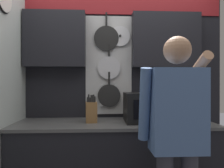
# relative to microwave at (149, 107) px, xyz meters

# --- Properties ---
(base_cabinet_counter) EXTENTS (2.01, 0.67, 0.89)m
(base_cabinet_counter) POSITION_rel_microwave_xyz_m (-0.36, -0.01, -0.60)
(base_cabinet_counter) COLOR black
(base_cabinet_counter) RESTS_ON ground_plane
(back_wall_unit) EXTENTS (2.58, 0.20, 2.42)m
(back_wall_unit) POSITION_rel_microwave_xyz_m (-0.36, 0.30, 0.41)
(back_wall_unit) COLOR black
(back_wall_unit) RESTS_ON ground_plane
(microwave) EXTENTS (0.50, 0.40, 0.30)m
(microwave) POSITION_rel_microwave_xyz_m (0.00, 0.00, 0.00)
(microwave) COLOR black
(microwave) RESTS_ON base_cabinet_counter
(knife_block) EXTENTS (0.13, 0.16, 0.29)m
(knife_block) POSITION_rel_microwave_xyz_m (-0.60, 0.00, -0.04)
(knife_block) COLOR brown
(knife_block) RESTS_ON base_cabinet_counter
(utensil_crock) EXTENTS (0.10, 0.10, 0.35)m
(utensil_crock) POSITION_rel_microwave_xyz_m (0.48, 0.00, -0.07)
(utensil_crock) COLOR white
(utensil_crock) RESTS_ON base_cabinet_counter
(person) EXTENTS (0.54, 0.61, 1.63)m
(person) POSITION_rel_microwave_xyz_m (0.05, -0.69, -0.08)
(person) COLOR #383842
(person) RESTS_ON ground_plane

